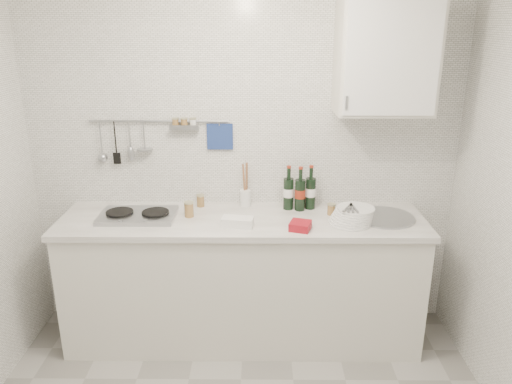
% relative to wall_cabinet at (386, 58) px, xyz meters
% --- Properties ---
extents(back_wall, '(3.00, 0.02, 2.50)m').
position_rel_wall_cabinet_xyz_m(back_wall, '(-0.90, 0.18, -0.70)').
color(back_wall, silver).
rests_on(back_wall, floor).
extents(counter, '(2.44, 0.64, 0.96)m').
position_rel_wall_cabinet_xyz_m(counter, '(-0.89, -0.12, -1.52)').
color(counter, silver).
rests_on(counter, floor).
extents(wall_rail, '(0.98, 0.09, 0.34)m').
position_rel_wall_cabinet_xyz_m(wall_rail, '(-1.50, 0.15, -0.52)').
color(wall_rail, '#93969B').
rests_on(wall_rail, back_wall).
extents(wall_cabinet, '(0.60, 0.38, 0.70)m').
position_rel_wall_cabinet_xyz_m(wall_cabinet, '(0.00, 0.00, 0.00)').
color(wall_cabinet, silver).
rests_on(wall_cabinet, back_wall).
extents(plate_stack_hob, '(0.31, 0.31, 0.03)m').
position_rel_wall_cabinet_xyz_m(plate_stack_hob, '(-1.70, -0.08, -1.02)').
color(plate_stack_hob, '#4851A4').
rests_on(plate_stack_hob, counter).
extents(plate_stack_sink, '(0.30, 0.29, 0.11)m').
position_rel_wall_cabinet_xyz_m(plate_stack_sink, '(-0.18, -0.19, -0.98)').
color(plate_stack_sink, white).
rests_on(plate_stack_sink, counter).
extents(wine_bottles, '(0.23, 0.11, 0.31)m').
position_rel_wall_cabinet_xyz_m(wine_bottles, '(-0.51, 0.05, -0.87)').
color(wine_bottles, black).
rests_on(wine_bottles, counter).
extents(butter_dish, '(0.21, 0.13, 0.06)m').
position_rel_wall_cabinet_xyz_m(butter_dish, '(-0.92, -0.26, -1.00)').
color(butter_dish, white).
rests_on(butter_dish, counter).
extents(strawberry_punnet, '(0.16, 0.16, 0.05)m').
position_rel_wall_cabinet_xyz_m(strawberry_punnet, '(-0.53, -0.32, -1.00)').
color(strawberry_punnet, '#AE131E').
rests_on(strawberry_punnet, counter).
extents(utensil_crock, '(0.08, 0.08, 0.32)m').
position_rel_wall_cabinet_xyz_m(utensil_crock, '(-0.88, 0.11, -0.95)').
color(utensil_crock, white).
rests_on(utensil_crock, counter).
extents(jar_a, '(0.06, 0.06, 0.09)m').
position_rel_wall_cabinet_xyz_m(jar_a, '(-1.20, 0.10, -0.99)').
color(jar_a, olive).
rests_on(jar_a, counter).
extents(jar_b, '(0.07, 0.07, 0.10)m').
position_rel_wall_cabinet_xyz_m(jar_b, '(-0.45, 0.10, -0.98)').
color(jar_b, olive).
rests_on(jar_b, counter).
extents(jar_c, '(0.06, 0.06, 0.08)m').
position_rel_wall_cabinet_xyz_m(jar_c, '(-0.30, -0.06, -0.99)').
color(jar_c, olive).
rests_on(jar_c, counter).
extents(jar_d, '(0.07, 0.07, 0.11)m').
position_rel_wall_cabinet_xyz_m(jar_d, '(-1.26, -0.10, -0.98)').
color(jar_d, olive).
rests_on(jar_d, counter).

